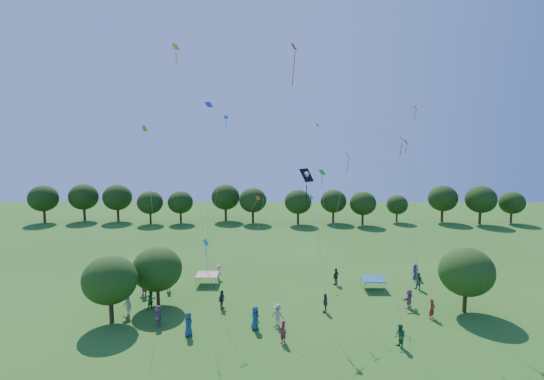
# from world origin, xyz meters

# --- Properties ---
(near_tree_west) EXTENTS (4.40, 4.40, 5.60)m
(near_tree_west) POSITION_xyz_m (-13.19, 14.02, 3.62)
(near_tree_west) COLOR #422B19
(near_tree_west) RESTS_ON ground
(near_tree_north) EXTENTS (4.43, 4.43, 5.38)m
(near_tree_north) POSITION_xyz_m (-10.36, 17.69, 3.38)
(near_tree_north) COLOR #422B19
(near_tree_north) RESTS_ON ground
(near_tree_east) EXTENTS (4.63, 4.63, 5.71)m
(near_tree_east) POSITION_xyz_m (16.74, 16.32, 3.62)
(near_tree_east) COLOR #422B19
(near_tree_east) RESTS_ON ground
(treeline) EXTENTS (88.01, 8.77, 6.77)m
(treeline) POSITION_xyz_m (-1.73, 55.43, 4.09)
(treeline) COLOR #422B19
(treeline) RESTS_ON ground
(tent_red_stripe) EXTENTS (2.20, 2.20, 1.10)m
(tent_red_stripe) POSITION_xyz_m (-6.76, 23.18, 1.04)
(tent_red_stripe) COLOR red
(tent_red_stripe) RESTS_ON ground
(tent_blue) EXTENTS (2.20, 2.20, 1.10)m
(tent_blue) POSITION_xyz_m (10.07, 21.93, 1.04)
(tent_blue) COLOR #175399
(tent_blue) RESTS_ON ground
(crowd_person_0) EXTENTS (0.95, 0.73, 1.70)m
(crowd_person_0) POSITION_xyz_m (15.27, 24.85, 0.85)
(crowd_person_0) COLOR navy
(crowd_person_0) RESTS_ON ground
(crowd_person_1) EXTENTS (0.70, 0.76, 1.71)m
(crowd_person_1) POSITION_xyz_m (0.82, 10.66, 0.86)
(crowd_person_1) COLOR maroon
(crowd_person_1) RESTS_ON ground
(crowd_person_2) EXTENTS (0.67, 0.97, 1.78)m
(crowd_person_2) POSITION_xyz_m (9.26, 9.91, 0.89)
(crowd_person_2) COLOR #2A6235
(crowd_person_2) RESTS_ON ground
(crowd_person_3) EXTENTS (1.29, 1.21, 1.87)m
(crowd_person_3) POSITION_xyz_m (-12.37, 15.39, 0.94)
(crowd_person_3) COLOR #B7AD92
(crowd_person_3) RESTS_ON ground
(crowd_person_4) EXTENTS (0.77, 1.09, 1.70)m
(crowd_person_4) POSITION_xyz_m (-4.48, 16.87, 0.85)
(crowd_person_4) COLOR #37302C
(crowd_person_4) RESTS_ON ground
(crowd_person_5) EXTENTS (1.72, 1.35, 1.77)m
(crowd_person_5) POSITION_xyz_m (-12.26, 19.85, 0.89)
(crowd_person_5) COLOR #844F87
(crowd_person_5) RESTS_ON ground
(crowd_person_6) EXTENTS (0.54, 0.94, 1.87)m
(crowd_person_6) POSITION_xyz_m (-6.38, 11.71, 0.93)
(crowd_person_6) COLOR navy
(crowd_person_6) RESTS_ON ground
(crowd_person_7) EXTENTS (0.75, 0.74, 1.72)m
(crowd_person_7) POSITION_xyz_m (13.40, 14.94, 0.86)
(crowd_person_7) COLOR maroon
(crowd_person_7) RESTS_ON ground
(crowd_person_8) EXTENTS (0.84, 0.93, 1.67)m
(crowd_person_8) POSITION_xyz_m (-10.68, 16.74, 0.84)
(crowd_person_8) COLOR #255735
(crowd_person_8) RESTS_ON ground
(crowd_person_9) EXTENTS (0.96, 1.07, 1.53)m
(crowd_person_9) POSITION_xyz_m (-5.80, 24.92, 0.77)
(crowd_person_9) COLOR beige
(crowd_person_9) RESTS_ON ground
(crowd_person_10) EXTENTS (1.01, 1.11, 1.77)m
(crowd_person_10) POSITION_xyz_m (6.52, 23.14, 0.89)
(crowd_person_10) COLOR #37312C
(crowd_person_10) RESTS_ON ground
(crowd_person_11) EXTENTS (1.54, 1.59, 1.75)m
(crowd_person_11) POSITION_xyz_m (12.14, 17.10, 0.87)
(crowd_person_11) COLOR #96578B
(crowd_person_11) RESTS_ON ground
(crowd_person_12) EXTENTS (0.93, 1.06, 1.89)m
(crowd_person_12) POSITION_xyz_m (-1.33, 12.84, 0.94)
(crowd_person_12) COLOR navy
(crowd_person_12) RESTS_ON ground
(crowd_person_13) EXTENTS (0.66, 0.77, 1.75)m
(crowd_person_13) POSITION_xyz_m (-10.24, 21.06, 0.88)
(crowd_person_13) COLOR maroon
(crowd_person_13) RESTS_ON ground
(crowd_person_14) EXTENTS (0.89, 0.98, 1.76)m
(crowd_person_14) POSITION_xyz_m (14.52, 21.74, 0.88)
(crowd_person_14) COLOR #204C2D
(crowd_person_14) RESTS_ON ground
(crowd_person_15) EXTENTS (1.29, 1.01, 1.81)m
(crowd_person_15) POSITION_xyz_m (0.48, 13.56, 0.90)
(crowd_person_15) COLOR #AD9F8A
(crowd_person_15) RESTS_ON ground
(crowd_person_16) EXTENTS (0.49, 1.02, 1.71)m
(crowd_person_16) POSITION_xyz_m (4.61, 16.17, 0.85)
(crowd_person_16) COLOR #463A38
(crowd_person_16) RESTS_ON ground
(crowd_person_17) EXTENTS (1.06, 1.75, 1.77)m
(crowd_person_17) POSITION_xyz_m (-9.14, 13.32, 0.88)
(crowd_person_17) COLOR #93557D
(crowd_person_17) RESTS_ON ground
(pirate_kite) EXTENTS (2.32, 4.86, 11.21)m
(pirate_kite) POSITION_xyz_m (2.91, 16.28, 11.84)
(pirate_kite) COLOR black
(red_high_kite) EXTENTS (4.72, 5.68, 22.35)m
(red_high_kite) POSITION_xyz_m (1.18, 19.81, 19.18)
(red_high_kite) COLOR red
(small_kite_0) EXTENTS (1.78, 0.99, 13.64)m
(small_kite_0) POSITION_xyz_m (11.68, 17.05, 12.06)
(small_kite_0) COLOR #F13D0E
(small_kite_1) EXTENTS (5.19, 4.25, 7.54)m
(small_kite_1) POSITION_xyz_m (-2.66, 25.28, 7.06)
(small_kite_1) COLOR #EF540C
(small_kite_2) EXTENTS (1.16, 0.62, 14.88)m
(small_kite_2) POSITION_xyz_m (-11.40, 19.49, 12.82)
(small_kite_2) COLOR #A6D212
(small_kite_3) EXTENTS (1.29, 6.33, 7.55)m
(small_kite_3) POSITION_xyz_m (4.36, 26.09, 7.40)
(small_kite_3) COLOR #1C9B4F
(small_kite_4) EXTENTS (1.75, 6.56, 16.23)m
(small_kite_4) POSITION_xyz_m (-5.59, 26.66, 13.04)
(small_kite_4) COLOR blue
(small_kite_5) EXTENTS (0.90, 0.48, 16.71)m
(small_kite_5) POSITION_xyz_m (13.42, 20.81, 13.40)
(small_kite_5) COLOR #93188C
(small_kite_6) EXTENTS (1.95, 1.84, 16.70)m
(small_kite_6) POSITION_xyz_m (12.62, 19.31, 14.51)
(small_kite_6) COLOR white
(small_kite_7) EXTENTS (0.86, 1.96, 6.24)m
(small_kite_7) POSITION_xyz_m (-4.86, 11.58, 6.46)
(small_kite_7) COLOR #0CA9C0
(small_kite_8) EXTENTS (1.95, 0.60, 13.93)m
(small_kite_8) POSITION_xyz_m (10.65, 14.86, 12.10)
(small_kite_8) COLOR #D7490C
(small_kite_9) EXTENTS (3.09, 1.32, 20.35)m
(small_kite_9) POSITION_xyz_m (-6.06, 11.24, 16.48)
(small_kite_9) COLOR #FFB10D
(small_kite_10) EXTENTS (0.34, 3.42, 15.25)m
(small_kite_10) POSITION_xyz_m (4.60, 23.61, 11.43)
(small_kite_10) COLOR orange
(small_kite_11) EXTENTS (1.16, 0.91, 10.98)m
(small_kite_11) POSITION_xyz_m (4.52, 18.13, 10.23)
(small_kite_11) COLOR #208F1A
(small_kite_12) EXTENTS (0.89, 0.80, 17.22)m
(small_kite_12) POSITION_xyz_m (-6.23, 22.18, 15.03)
(small_kite_12) COLOR #151DD3
(small_kite_13) EXTENTS (2.72, 1.39, 12.33)m
(small_kite_13) POSITION_xyz_m (7.00, 21.87, 11.69)
(small_kite_13) COLOR purple
(small_kite_14) EXTENTS (1.68, 5.58, 19.60)m
(small_kite_14) POSITION_xyz_m (3.96, 24.68, 15.04)
(small_kite_14) COLOR white
(small_kite_15) EXTENTS (3.12, 3.79, 14.50)m
(small_kite_15) POSITION_xyz_m (7.59, 9.12, 12.54)
(small_kite_15) COLOR #0CB4A9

